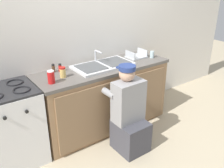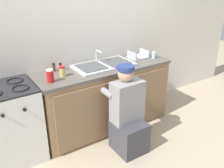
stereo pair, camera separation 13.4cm
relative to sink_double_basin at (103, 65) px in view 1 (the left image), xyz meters
name	(u,v)px [view 1 (the left image)]	position (x,y,z in m)	size (l,w,h in m)	color
ground_plane	(116,134)	(0.00, -0.30, -0.94)	(12.00, 12.00, 0.00)	tan
back_wall	(89,37)	(0.00, 0.35, 0.31)	(6.00, 0.10, 2.50)	silver
counter_cabinet	(104,99)	(0.00, -0.01, -0.50)	(1.86, 0.62, 0.88)	#997551
countertop	(103,68)	(0.00, 0.00, -0.04)	(1.90, 0.62, 0.04)	#5B5651
sink_double_basin	(103,65)	(0.00, 0.00, 0.00)	(0.80, 0.44, 0.19)	silver
stove_range	(12,126)	(-1.27, 0.00, -0.47)	(0.62, 0.62, 0.94)	white
plumber_person	(129,116)	(-0.04, -0.61, -0.48)	(0.42, 0.61, 1.10)	#3F3F47
spice_bottle_red	(60,68)	(-0.55, 0.17, 0.03)	(0.04, 0.04, 0.11)	red
water_glass	(152,54)	(0.80, -0.10, 0.03)	(0.06, 0.06, 0.10)	#ADC6CC
soda_cup_red	(51,77)	(-0.79, -0.11, 0.06)	(0.08, 0.08, 0.15)	red
condiment_jar	(63,72)	(-0.60, -0.03, 0.05)	(0.07, 0.07, 0.13)	#DBB760
dish_rack_tray	(136,56)	(0.62, 0.04, 0.01)	(0.28, 0.22, 0.11)	#B2B7BC
spice_bottle_pepper	(53,68)	(-0.62, 0.20, 0.03)	(0.04, 0.04, 0.11)	#513823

